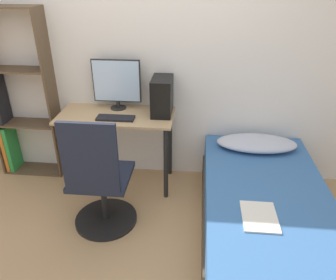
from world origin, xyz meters
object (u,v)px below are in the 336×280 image
(bookshelf, at_px, (11,100))
(monitor, at_px, (117,83))
(keyboard, at_px, (116,118))
(bed, at_px, (264,214))
(pc_tower, at_px, (162,96))
(office_chair, at_px, (100,187))

(bookshelf, xyz_separation_m, monitor, (1.09, 0.02, 0.20))
(keyboard, bearing_deg, bed, -23.13)
(bed, bearing_deg, keyboard, 156.87)
(monitor, distance_m, pc_tower, 0.46)
(monitor, bearing_deg, bookshelf, -178.76)
(pc_tower, bearing_deg, keyboard, -156.60)
(bed, bearing_deg, pc_tower, 140.71)
(bookshelf, distance_m, bed, 2.64)
(office_chair, distance_m, bed, 1.35)
(bookshelf, distance_m, office_chair, 1.43)
(office_chair, distance_m, keyboard, 0.68)
(monitor, bearing_deg, office_chair, -88.97)
(bookshelf, distance_m, pc_tower, 1.54)
(monitor, height_order, keyboard, monitor)
(bookshelf, height_order, bed, bookshelf)
(bed, bearing_deg, bookshelf, 161.82)
(bed, bearing_deg, office_chair, -179.81)
(pc_tower, bearing_deg, office_chair, -120.07)
(bed, relative_size, monitor, 3.82)
(bed, height_order, keyboard, keyboard)
(bookshelf, relative_size, keyboard, 4.91)
(office_chair, bearing_deg, monitor, 91.03)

